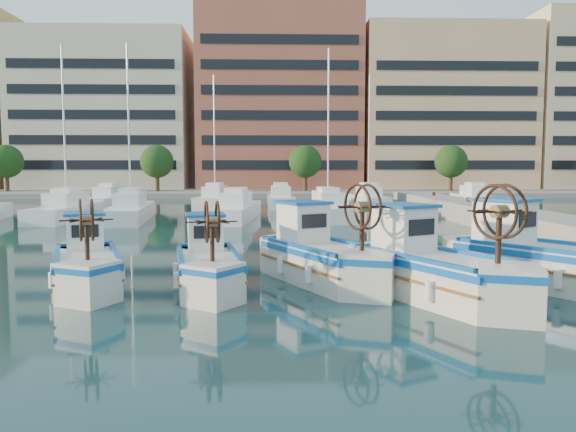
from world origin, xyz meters
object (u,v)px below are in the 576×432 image
at_px(fishing_boat_e, 541,256).
at_px(fishing_boat_c, 321,255).
at_px(fishing_boat_b, 208,263).
at_px(fishing_boat_d, 432,267).
at_px(fishing_boat_a, 86,262).

bearing_deg(fishing_boat_e, fishing_boat_c, 136.82).
bearing_deg(fishing_boat_c, fishing_boat_b, 166.13).
relative_size(fishing_boat_b, fishing_boat_d, 0.84).
bearing_deg(fishing_boat_a, fishing_boat_b, -22.37).
height_order(fishing_boat_a, fishing_boat_d, fishing_boat_d).
distance_m(fishing_boat_a, fishing_boat_e, 13.38).
distance_m(fishing_boat_a, fishing_boat_c, 6.98).
height_order(fishing_boat_a, fishing_boat_c, fishing_boat_c).
bearing_deg(fishing_boat_a, fishing_boat_c, -14.74).
xyz_separation_m(fishing_boat_b, fishing_boat_c, (3.39, 0.74, 0.11)).
xyz_separation_m(fishing_boat_a, fishing_boat_d, (9.73, -1.72, 0.12)).
height_order(fishing_boat_b, fishing_boat_c, fishing_boat_c).
height_order(fishing_boat_c, fishing_boat_e, fishing_boat_e).
bearing_deg(fishing_boat_d, fishing_boat_c, 113.60).
bearing_deg(fishing_boat_e, fishing_boat_a, 143.04).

